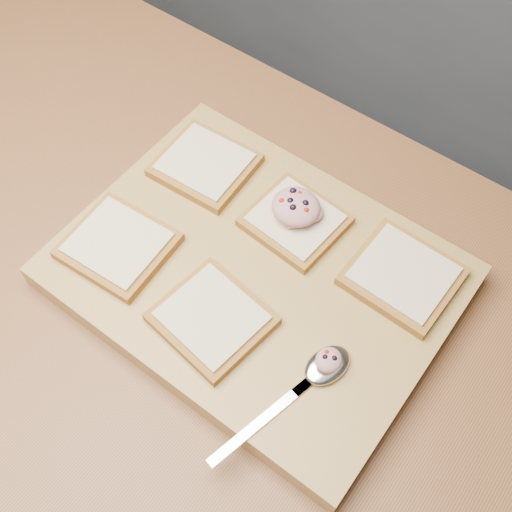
{
  "coord_description": "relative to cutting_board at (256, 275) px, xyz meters",
  "views": [
    {
      "loc": [
        0.2,
        -0.29,
        1.65
      ],
      "look_at": [
        -0.05,
        0.05,
        0.97
      ],
      "focal_mm": 45.0,
      "sensor_mm": 36.0,
      "label": 1
    }
  ],
  "objects": [
    {
      "name": "ground",
      "position": [
        0.05,
        -0.05,
        -0.92
      ],
      "size": [
        4.0,
        4.0,
        0.0
      ],
      "primitive_type": "plane",
      "color": "#515459",
      "rests_on": "ground"
    },
    {
      "name": "island_counter",
      "position": [
        0.05,
        -0.05,
        -0.47
      ],
      "size": [
        2.0,
        0.8,
        0.9
      ],
      "color": "slate",
      "rests_on": "ground"
    },
    {
      "name": "cutting_board",
      "position": [
        0.0,
        0.0,
        0.0
      ],
      "size": [
        0.49,
        0.37,
        0.04
      ],
      "primitive_type": "cube",
      "color": "#AD8C4A",
      "rests_on": "island_counter"
    },
    {
      "name": "bread_far_left",
      "position": [
        -0.16,
        0.09,
        0.03
      ],
      "size": [
        0.13,
        0.12,
        0.02
      ],
      "color": "olive",
      "rests_on": "cutting_board"
    },
    {
      "name": "bread_far_center",
      "position": [
        0.0,
        0.09,
        0.03
      ],
      "size": [
        0.13,
        0.12,
        0.02
      ],
      "color": "olive",
      "rests_on": "cutting_board"
    },
    {
      "name": "bread_far_right",
      "position": [
        0.16,
        0.1,
        0.03
      ],
      "size": [
        0.13,
        0.12,
        0.02
      ],
      "color": "olive",
      "rests_on": "cutting_board"
    },
    {
      "name": "bread_near_left",
      "position": [
        -0.16,
        -0.08,
        0.03
      ],
      "size": [
        0.14,
        0.13,
        0.02
      ],
      "color": "olive",
      "rests_on": "cutting_board"
    },
    {
      "name": "bread_near_center",
      "position": [
        0.0,
        -0.09,
        0.03
      ],
      "size": [
        0.14,
        0.13,
        0.02
      ],
      "color": "olive",
      "rests_on": "cutting_board"
    },
    {
      "name": "tuna_salad_dollop",
      "position": [
        -0.0,
        0.09,
        0.05
      ],
      "size": [
        0.07,
        0.06,
        0.03
      ],
      "color": "tan",
      "rests_on": "bread_far_center"
    },
    {
      "name": "spoon",
      "position": [
        0.14,
        -0.07,
        0.03
      ],
      "size": [
        0.07,
        0.21,
        0.01
      ],
      "color": "silver",
      "rests_on": "cutting_board"
    },
    {
      "name": "spoon_salad",
      "position": [
        0.15,
        -0.06,
        0.04
      ],
      "size": [
        0.03,
        0.03,
        0.02
      ],
      "color": "tan",
      "rests_on": "spoon"
    }
  ]
}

